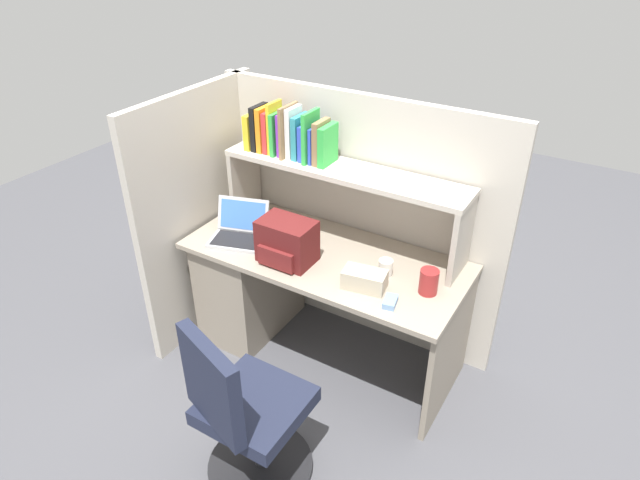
{
  "coord_description": "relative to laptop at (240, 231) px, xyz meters",
  "views": [
    {
      "loc": [
        1.33,
        -2.26,
        2.42
      ],
      "look_at": [
        0.0,
        -0.05,
        0.85
      ],
      "focal_mm": 31.18,
      "sensor_mm": 36.0,
      "label": 1
    }
  ],
  "objects": [
    {
      "name": "ground_plane",
      "position": [
        0.51,
        0.11,
        -0.78
      ],
      "size": [
        8.0,
        8.0,
        0.0
      ],
      "primitive_type": "plane",
      "color": "#4C4C51"
    },
    {
      "name": "desk",
      "position": [
        0.12,
        0.11,
        -0.38
      ],
      "size": [
        1.6,
        0.7,
        0.73
      ],
      "color": "gray",
      "rests_on": "ground_plane"
    },
    {
      "name": "cubicle_partition_rear",
      "position": [
        0.51,
        0.49,
        -0.01
      ],
      "size": [
        1.84,
        0.05,
        1.55
      ],
      "primitive_type": "cube",
      "color": "#BCB5A8",
      "rests_on": "ground_plane"
    },
    {
      "name": "cubicle_partition_left",
      "position": [
        -0.34,
        0.06,
        -0.01
      ],
      "size": [
        0.05,
        1.06,
        1.55
      ],
      "primitive_type": "cube",
      "color": "#BCB5A8",
      "rests_on": "ground_plane"
    },
    {
      "name": "overhead_hutch",
      "position": [
        0.51,
        0.31,
        0.3
      ],
      "size": [
        1.44,
        0.28,
        0.45
      ],
      "color": "#B3A99C",
      "rests_on": "desk"
    },
    {
      "name": "reference_books_on_shelf",
      "position": [
        0.16,
        0.31,
        0.52
      ],
      "size": [
        0.54,
        0.19,
        0.3
      ],
      "color": "yellow",
      "rests_on": "overhead_hutch"
    },
    {
      "name": "laptop",
      "position": [
        0.0,
        0.0,
        0.0
      ],
      "size": [
        0.37,
        0.34,
        0.22
      ],
      "color": "#B7BABF",
      "rests_on": "desk"
    },
    {
      "name": "backpack",
      "position": [
        0.37,
        -0.05,
        0.07
      ],
      "size": [
        0.3,
        0.23,
        0.24
      ],
      "color": "#591919",
      "rests_on": "desk"
    },
    {
      "name": "computer_mouse",
      "position": [
        1.02,
        -0.12,
        -0.03
      ],
      "size": [
        0.08,
        0.11,
        0.03
      ],
      "primitive_type": "cube",
      "rotation": [
        0.0,
        0.0,
        0.2
      ],
      "color": "#7299C6",
      "rests_on": "desk"
    },
    {
      "name": "paper_cup",
      "position": [
        0.89,
        0.11,
        -0.01
      ],
      "size": [
        0.08,
        0.08,
        0.09
      ],
      "primitive_type": "cylinder",
      "color": "white",
      "rests_on": "desk"
    },
    {
      "name": "tissue_box",
      "position": [
        0.85,
        -0.06,
        -0.0
      ],
      "size": [
        0.24,
        0.15,
        0.1
      ],
      "primitive_type": "cube",
      "rotation": [
        0.0,
        0.0,
        0.16
      ],
      "color": "#BFB299",
      "rests_on": "desk"
    },
    {
      "name": "snack_canister",
      "position": [
        1.14,
        0.07,
        0.02
      ],
      "size": [
        0.1,
        0.1,
        0.13
      ],
      "primitive_type": "cylinder",
      "color": "maroon",
      "rests_on": "desk"
    },
    {
      "name": "office_chair",
      "position": [
        0.66,
        -0.84,
        -0.39
      ],
      "size": [
        0.52,
        0.54,
        0.93
      ],
      "rotation": [
        0.0,
        0.0,
        2.81
      ],
      "color": "black",
      "rests_on": "ground_plane"
    }
  ]
}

